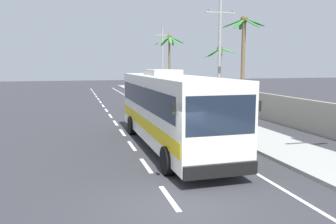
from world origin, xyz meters
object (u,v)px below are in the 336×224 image
utility_pole_mid (220,52)px  palm_third (169,50)px  motorcycle_beside_bus (165,107)px  palm_nearest (220,63)px  coach_bus_foreground (170,107)px  pedestrian_near_kerb (209,104)px  utility_pole_far (162,60)px  palm_second (243,47)px

utility_pole_mid → palm_third: size_ratio=1.26×
motorcycle_beside_bus → palm_nearest: 7.69m
coach_bus_foreground → motorcycle_beside_bus: bearing=76.2°
palm_nearest → palm_third: size_ratio=0.76×
pedestrian_near_kerb → utility_pole_far: utility_pole_far is taller
pedestrian_near_kerb → palm_nearest: bearing=-148.5°
utility_pole_mid → palm_second: 2.75m
utility_pole_mid → palm_nearest: utility_pole_mid is taller
coach_bus_foreground → palm_nearest: 15.69m
motorcycle_beside_bus → utility_pole_mid: utility_pole_mid is taller
utility_pole_far → utility_pole_mid: bearing=-88.5°
coach_bus_foreground → pedestrian_near_kerb: bearing=56.8°
motorcycle_beside_bus → utility_pole_mid: (4.70, 0.55, 4.26)m
utility_pole_mid → utility_pole_far: bearing=91.5°
motorcycle_beside_bus → utility_pole_far: size_ratio=0.23×
motorcycle_beside_bus → utility_pole_far: (4.26, 17.36, 3.85)m
pedestrian_near_kerb → palm_third: size_ratio=0.21×
palm_second → palm_nearest: bearing=84.1°
pedestrian_near_kerb → palm_third: bearing=-121.3°
coach_bus_foreground → motorcycle_beside_bus: size_ratio=5.96×
motorcycle_beside_bus → utility_pole_mid: 6.37m
pedestrian_near_kerb → utility_pole_far: 19.15m
coach_bus_foreground → palm_nearest: (8.37, 13.09, 2.18)m
coach_bus_foreground → palm_nearest: size_ratio=2.07×
palm_nearest → pedestrian_near_kerb: bearing=-121.5°
coach_bus_foreground → palm_nearest: palm_nearest is taller
utility_pole_mid → motorcycle_beside_bus: bearing=-173.3°
utility_pole_far → motorcycle_beside_bus: bearing=-103.8°
coach_bus_foreground → utility_pole_far: size_ratio=1.35×
pedestrian_near_kerb → motorcycle_beside_bus: bearing=-51.9°
pedestrian_near_kerb → palm_third: 16.09m
motorcycle_beside_bus → palm_second: bearing=-21.0°
palm_second → palm_third: bearing=94.3°
utility_pole_mid → palm_third: utility_pole_mid is taller
coach_bus_foreground → palm_second: (7.81, 7.62, 3.31)m
palm_nearest → palm_third: palm_third is taller
palm_second → palm_third: (-1.22, 16.02, 0.43)m
palm_nearest → palm_third: bearing=99.6°
utility_pole_mid → palm_nearest: bearing=65.4°
pedestrian_near_kerb → utility_pole_far: size_ratio=0.18×
coach_bus_foreground → palm_second: 11.40m
utility_pole_far → coach_bus_foreground: bearing=-103.8°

